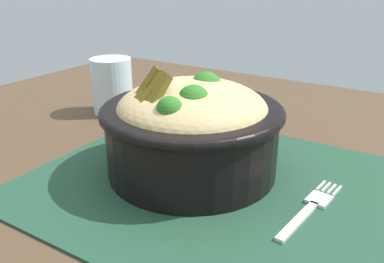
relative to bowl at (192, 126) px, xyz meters
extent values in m
cube|color=#4C3826|center=(0.05, 0.01, -0.08)|extent=(1.20, 0.94, 0.03)
cylinder|color=#412F20|center=(-0.49, 0.42, -0.43)|extent=(0.04, 0.04, 0.67)
cube|color=#1E422D|center=(0.04, -0.01, -0.06)|extent=(0.41, 0.35, 0.00)
cylinder|color=black|center=(0.00, 0.00, -0.02)|extent=(0.20, 0.20, 0.08)
torus|color=black|center=(0.00, 0.00, 0.02)|extent=(0.21, 0.21, 0.01)
ellipsoid|color=tan|center=(0.00, 0.00, 0.02)|extent=(0.21, 0.21, 0.07)
sphere|color=#2B6F22|center=(0.01, -0.06, 0.04)|extent=(0.03, 0.03, 0.03)
sphere|color=#2B6F22|center=(0.00, 0.02, 0.04)|extent=(0.04, 0.04, 0.04)
sphere|color=#2B6F22|center=(0.02, -0.03, 0.04)|extent=(0.04, 0.04, 0.04)
cylinder|color=orange|center=(-0.04, 0.03, 0.04)|extent=(0.03, 0.04, 0.01)
cylinder|color=orange|center=(-0.02, 0.00, 0.04)|extent=(0.03, 0.02, 0.01)
cylinder|color=orange|center=(0.04, -0.03, 0.04)|extent=(0.03, 0.01, 0.01)
cube|color=brown|center=(-0.04, -0.04, 0.05)|extent=(0.04, 0.04, 0.05)
cube|color=brown|center=(-0.03, -0.04, 0.05)|extent=(0.04, 0.05, 0.04)
cube|color=brown|center=(-0.02, -0.05, 0.05)|extent=(0.03, 0.04, 0.04)
cube|color=silver|center=(0.14, -0.04, -0.06)|extent=(0.02, 0.07, 0.00)
cube|color=silver|center=(0.15, 0.00, -0.06)|extent=(0.01, 0.01, 0.00)
cube|color=silver|center=(0.15, 0.02, -0.06)|extent=(0.02, 0.03, 0.00)
cube|color=silver|center=(0.16, 0.04, -0.06)|extent=(0.01, 0.02, 0.00)
cube|color=silver|center=(0.15, 0.04, -0.06)|extent=(0.01, 0.02, 0.00)
cube|color=silver|center=(0.15, 0.04, -0.06)|extent=(0.01, 0.02, 0.00)
cube|color=silver|center=(0.14, 0.04, -0.06)|extent=(0.01, 0.02, 0.00)
cylinder|color=silver|center=(-0.23, 0.11, -0.01)|extent=(0.07, 0.07, 0.09)
cylinder|color=silver|center=(-0.23, 0.11, -0.03)|extent=(0.06, 0.06, 0.05)
camera|label=1|loc=(0.23, -0.36, 0.17)|focal=37.46mm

